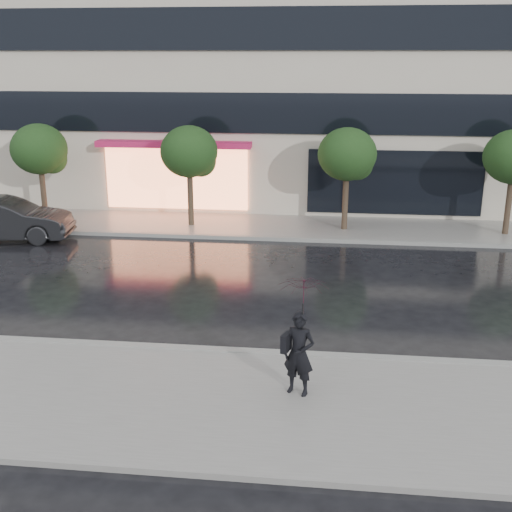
# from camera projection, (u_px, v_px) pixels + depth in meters

# --- Properties ---
(ground) EXTENTS (120.00, 120.00, 0.00)m
(ground) POSITION_uv_depth(u_px,v_px,m) (227.00, 336.00, 15.60)
(ground) COLOR black
(ground) RESTS_ON ground
(sidewalk_near) EXTENTS (60.00, 4.50, 0.12)m
(sidewalk_near) POSITION_uv_depth(u_px,v_px,m) (201.00, 403.00, 12.50)
(sidewalk_near) COLOR slate
(sidewalk_near) RESTS_ON ground
(sidewalk_far) EXTENTS (60.00, 3.50, 0.12)m
(sidewalk_far) POSITION_uv_depth(u_px,v_px,m) (267.00, 226.00, 25.30)
(sidewalk_far) COLOR slate
(sidewalk_far) RESTS_ON ground
(curb_near) EXTENTS (60.00, 0.25, 0.14)m
(curb_near) POSITION_uv_depth(u_px,v_px,m) (220.00, 351.00, 14.63)
(curb_near) COLOR gray
(curb_near) RESTS_ON ground
(curb_far) EXTENTS (60.00, 0.25, 0.14)m
(curb_far) POSITION_uv_depth(u_px,v_px,m) (263.00, 238.00, 23.64)
(curb_far) COLOR gray
(curb_far) RESTS_ON ground
(tree_far_west) EXTENTS (2.20, 2.20, 3.99)m
(tree_far_west) POSITION_uv_depth(u_px,v_px,m) (41.00, 151.00, 25.19)
(tree_far_west) COLOR #33261C
(tree_far_west) RESTS_ON ground
(tree_mid_west) EXTENTS (2.20, 2.20, 3.99)m
(tree_mid_west) POSITION_uv_depth(u_px,v_px,m) (191.00, 153.00, 24.55)
(tree_mid_west) COLOR #33261C
(tree_mid_west) RESTS_ON ground
(tree_mid_east) EXTENTS (2.20, 2.20, 3.99)m
(tree_mid_east) POSITION_uv_depth(u_px,v_px,m) (349.00, 156.00, 23.90)
(tree_mid_east) COLOR #33261C
(tree_mid_east) RESTS_ON ground
(parked_car) EXTENTS (4.92, 2.25, 1.56)m
(parked_car) POSITION_uv_depth(u_px,v_px,m) (5.00, 220.00, 23.41)
(parked_car) COLOR black
(parked_car) RESTS_ON ground
(pedestrian_with_umbrella) EXTENTS (1.22, 1.23, 2.42)m
(pedestrian_with_umbrella) POSITION_uv_depth(u_px,v_px,m) (301.00, 320.00, 12.26)
(pedestrian_with_umbrella) COLOR black
(pedestrian_with_umbrella) RESTS_ON sidewalk_near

